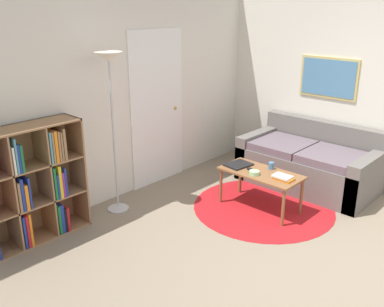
% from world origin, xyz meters
% --- Properties ---
extents(ground_plane, '(14.00, 14.00, 0.00)m').
position_xyz_m(ground_plane, '(0.00, 0.00, 0.00)').
color(ground_plane, gray).
extents(wall_back, '(7.45, 0.11, 2.60)m').
position_xyz_m(wall_back, '(0.02, 2.74, 1.29)').
color(wall_back, silver).
rests_on(wall_back, ground_plane).
extents(wall_right, '(0.08, 5.71, 2.60)m').
position_xyz_m(wall_right, '(2.25, 1.35, 1.30)').
color(wall_right, silver).
rests_on(wall_right, ground_plane).
extents(rug, '(1.66, 1.66, 0.01)m').
position_xyz_m(rug, '(0.80, 1.19, 0.00)').
color(rug, '#B2191E').
rests_on(rug, ground_plane).
extents(bookshelf, '(1.16, 0.34, 1.20)m').
position_xyz_m(bookshelf, '(-1.45, 2.53, 0.59)').
color(bookshelf, '#936B47').
rests_on(bookshelf, ground_plane).
extents(floor_lamp, '(0.30, 0.30, 1.82)m').
position_xyz_m(floor_lamp, '(-0.40, 2.42, 1.54)').
color(floor_lamp, '#B7B7BC').
rests_on(floor_lamp, ground_plane).
extents(couch, '(0.92, 1.71, 0.81)m').
position_xyz_m(couch, '(1.81, 1.14, 0.29)').
color(couch, '#66605B').
rests_on(couch, ground_plane).
extents(coffee_table, '(0.47, 0.94, 0.46)m').
position_xyz_m(coffee_table, '(0.76, 1.22, 0.40)').
color(coffee_table, brown).
rests_on(coffee_table, ground_plane).
extents(laptop, '(0.33, 0.27, 0.02)m').
position_xyz_m(laptop, '(0.75, 1.54, 0.47)').
color(laptop, black).
rests_on(laptop, coffee_table).
extents(bowl, '(0.12, 0.12, 0.05)m').
position_xyz_m(bowl, '(0.64, 1.23, 0.48)').
color(bowl, '#9ED193').
rests_on(bowl, coffee_table).
extents(book_stack_on_table, '(0.14, 0.22, 0.05)m').
position_xyz_m(book_stack_on_table, '(0.74, 0.92, 0.48)').
color(book_stack_on_table, orange).
rests_on(book_stack_on_table, coffee_table).
extents(cup, '(0.07, 0.07, 0.08)m').
position_xyz_m(cup, '(0.91, 1.19, 0.50)').
color(cup, teal).
rests_on(cup, coffee_table).
extents(remote, '(0.10, 0.17, 0.02)m').
position_xyz_m(remote, '(0.70, 1.30, 0.47)').
color(remote, black).
rests_on(remote, coffee_table).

